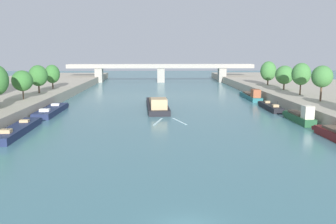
# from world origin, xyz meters

# --- Properties ---
(barge_midriver) EXTENTS (4.97, 20.99, 2.94)m
(barge_midriver) POSITION_xyz_m (-1.70, 50.00, 0.87)
(barge_midriver) COLOR black
(barge_midriver) RESTS_ON ground
(wake_behind_barge) EXTENTS (5.59, 6.03, 0.03)m
(wake_behind_barge) POSITION_xyz_m (0.15, 36.69, 0.01)
(wake_behind_barge) COLOR silver
(wake_behind_barge) RESTS_ON ground
(moored_boat_left_midway) EXTENTS (3.01, 15.21, 2.15)m
(moored_boat_left_midway) POSITION_xyz_m (-21.79, 28.77, 0.55)
(moored_boat_left_midway) COLOR #1E284C
(moored_boat_left_midway) RESTS_ON ground
(moored_boat_left_upstream) EXTENTS (3.21, 14.94, 2.16)m
(moored_boat_left_upstream) POSITION_xyz_m (-21.91, 45.55, 0.55)
(moored_boat_left_upstream) COLOR #1E284C
(moored_boat_left_upstream) RESTS_ON ground
(moored_boat_right_second) EXTENTS (2.05, 10.15, 3.21)m
(moored_boat_right_second) POSITION_xyz_m (21.94, 35.35, 0.95)
(moored_boat_right_second) COLOR #235633
(moored_boat_right_second) RESTS_ON ground
(moored_boat_right_lone) EXTENTS (2.32, 11.84, 2.13)m
(moored_boat_right_lone) POSITION_xyz_m (21.30, 48.60, 0.55)
(moored_boat_right_lone) COLOR black
(moored_boat_right_lone) RESTS_ON ground
(moored_boat_right_upstream) EXTENTS (2.78, 14.87, 2.83)m
(moored_boat_right_upstream) POSITION_xyz_m (21.77, 64.60, 0.83)
(moored_boat_right_upstream) COLOR #23666B
(moored_boat_right_upstream) RESTS_ON ground
(tree_left_distant) EXTENTS (4.02, 4.02, 5.72)m
(tree_left_distant) POSITION_xyz_m (-28.26, 48.82, 5.94)
(tree_left_distant) COLOR brown
(tree_left_distant) RESTS_ON quay_left
(tree_left_far) EXTENTS (4.19, 4.19, 6.37)m
(tree_left_far) POSITION_xyz_m (-28.60, 59.32, 6.25)
(tree_left_far) COLOR brown
(tree_left_far) RESTS_ON quay_left
(tree_left_past_mid) EXTENTS (3.82, 3.82, 6.10)m
(tree_left_past_mid) POSITION_xyz_m (-28.49, 69.70, 6.00)
(tree_left_past_mid) COLOR brown
(tree_left_past_mid) RESTS_ON quay_left
(tree_right_second) EXTENTS (3.88, 3.88, 6.78)m
(tree_right_second) POSITION_xyz_m (29.46, 44.19, 6.96)
(tree_right_second) COLOR brown
(tree_right_second) RESTS_ON quay_right
(tree_right_third) EXTENTS (4.05, 4.05, 6.97)m
(tree_right_third) POSITION_xyz_m (29.62, 54.12, 6.82)
(tree_right_third) COLOR brown
(tree_right_third) RESTS_ON quay_right
(tree_right_past_mid) EXTENTS (4.53, 4.53, 5.98)m
(tree_right_past_mid) POSITION_xyz_m (30.11, 65.24, 5.93)
(tree_right_past_mid) COLOR brown
(tree_right_past_mid) RESTS_ON quay_right
(tree_right_distant) EXTENTS (4.42, 4.42, 6.71)m
(tree_right_distant) POSITION_xyz_m (30.04, 77.70, 6.23)
(tree_right_distant) COLOR brown
(tree_right_distant) RESTS_ON quay_right
(bridge_far) EXTENTS (71.62, 4.40, 6.96)m
(bridge_far) POSITION_xyz_m (0.00, 114.51, 4.56)
(bridge_far) COLOR #9E998E
(bridge_far) RESTS_ON ground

